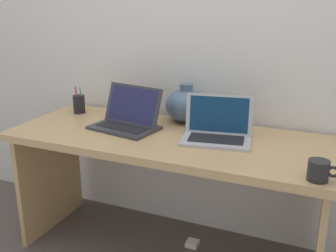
{
  "coord_description": "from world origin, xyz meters",
  "views": [
    {
      "loc": [
        0.76,
        -1.8,
        1.4
      ],
      "look_at": [
        0.0,
        0.0,
        0.76
      ],
      "focal_mm": 42.79,
      "sensor_mm": 36.0,
      "label": 1
    }
  ],
  "objects_px": {
    "green_vase": "(187,105)",
    "pen_cup": "(79,104)",
    "power_brick": "(192,243)",
    "laptop_left": "(128,117)",
    "laptop_right": "(217,128)",
    "coffee_mug": "(319,171)"
  },
  "relations": [
    {
      "from": "green_vase",
      "to": "pen_cup",
      "type": "distance_m",
      "value": 0.68
    },
    {
      "from": "coffee_mug",
      "to": "pen_cup",
      "type": "height_order",
      "value": "pen_cup"
    },
    {
      "from": "laptop_right",
      "to": "coffee_mug",
      "type": "xyz_separation_m",
      "value": [
        0.5,
        -0.3,
        -0.02
      ]
    },
    {
      "from": "power_brick",
      "to": "laptop_right",
      "type": "bearing_deg",
      "value": -27.64
    },
    {
      "from": "coffee_mug",
      "to": "green_vase",
      "type": "bearing_deg",
      "value": 145.01
    },
    {
      "from": "green_vase",
      "to": "pen_cup",
      "type": "xyz_separation_m",
      "value": [
        -0.67,
        -0.09,
        -0.04
      ]
    },
    {
      "from": "laptop_right",
      "to": "coffee_mug",
      "type": "bearing_deg",
      "value": -31.15
    },
    {
      "from": "laptop_left",
      "to": "coffee_mug",
      "type": "bearing_deg",
      "value": -16.42
    },
    {
      "from": "power_brick",
      "to": "pen_cup",
      "type": "bearing_deg",
      "value": 176.11
    },
    {
      "from": "green_vase",
      "to": "pen_cup",
      "type": "height_order",
      "value": "green_vase"
    },
    {
      "from": "laptop_left",
      "to": "coffee_mug",
      "type": "relative_size",
      "value": 3.24
    },
    {
      "from": "green_vase",
      "to": "power_brick",
      "type": "height_order",
      "value": "green_vase"
    },
    {
      "from": "laptop_left",
      "to": "laptop_right",
      "type": "distance_m",
      "value": 0.5
    },
    {
      "from": "coffee_mug",
      "to": "power_brick",
      "type": "distance_m",
      "value": 1.05
    },
    {
      "from": "laptop_right",
      "to": "laptop_left",
      "type": "bearing_deg",
      "value": -179.28
    },
    {
      "from": "green_vase",
      "to": "power_brick",
      "type": "relative_size",
      "value": 3.32
    },
    {
      "from": "laptop_right",
      "to": "green_vase",
      "type": "height_order",
      "value": "green_vase"
    },
    {
      "from": "laptop_right",
      "to": "pen_cup",
      "type": "distance_m",
      "value": 0.92
    },
    {
      "from": "laptop_left",
      "to": "green_vase",
      "type": "height_order",
      "value": "same"
    },
    {
      "from": "green_vase",
      "to": "power_brick",
      "type": "bearing_deg",
      "value": -54.8
    },
    {
      "from": "laptop_right",
      "to": "coffee_mug",
      "type": "height_order",
      "value": "laptop_right"
    },
    {
      "from": "laptop_right",
      "to": "pen_cup",
      "type": "height_order",
      "value": "laptop_right"
    }
  ]
}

